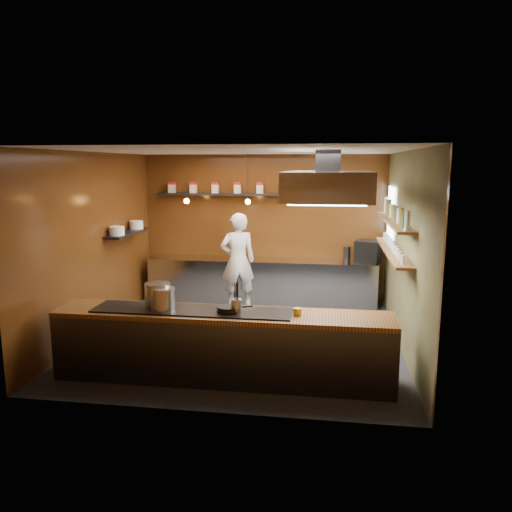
% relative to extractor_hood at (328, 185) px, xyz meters
% --- Properties ---
extents(floor, '(5.00, 5.00, 0.00)m').
position_rel_extractor_hood_xyz_m(floor, '(-1.30, 0.40, -2.51)').
color(floor, black).
rests_on(floor, ground).
extents(back_wall, '(5.00, 0.00, 5.00)m').
position_rel_extractor_hood_xyz_m(back_wall, '(-1.30, 2.90, -1.01)').
color(back_wall, '#3A1A0A').
rests_on(back_wall, ground).
extents(left_wall, '(0.00, 5.00, 5.00)m').
position_rel_extractor_hood_xyz_m(left_wall, '(-3.80, 0.40, -1.01)').
color(left_wall, '#3A1A0A').
rests_on(left_wall, ground).
extents(right_wall, '(0.00, 5.00, 5.00)m').
position_rel_extractor_hood_xyz_m(right_wall, '(1.20, 0.40, -1.01)').
color(right_wall, '#464828').
rests_on(right_wall, ground).
extents(ceiling, '(5.00, 5.00, 0.00)m').
position_rel_extractor_hood_xyz_m(ceiling, '(-1.30, 0.40, 0.49)').
color(ceiling, silver).
rests_on(ceiling, back_wall).
extents(window_pane, '(0.00, 1.00, 1.00)m').
position_rel_extractor_hood_xyz_m(window_pane, '(1.15, 2.10, -0.61)').
color(window_pane, white).
rests_on(window_pane, right_wall).
extents(prep_counter, '(4.60, 0.65, 0.90)m').
position_rel_extractor_hood_xyz_m(prep_counter, '(-1.30, 2.57, -2.06)').
color(prep_counter, silver).
rests_on(prep_counter, floor).
extents(pass_counter, '(4.40, 0.72, 0.94)m').
position_rel_extractor_hood_xyz_m(pass_counter, '(-1.30, -1.20, -2.04)').
color(pass_counter, '#38383D').
rests_on(pass_counter, floor).
extents(tin_shelf, '(2.60, 0.26, 0.04)m').
position_rel_extractor_hood_xyz_m(tin_shelf, '(-2.20, 2.76, -0.31)').
color(tin_shelf, black).
rests_on(tin_shelf, back_wall).
extents(plate_shelf, '(0.30, 1.40, 0.04)m').
position_rel_extractor_hood_xyz_m(plate_shelf, '(-3.64, 1.40, -0.96)').
color(plate_shelf, black).
rests_on(plate_shelf, left_wall).
extents(bottle_shelf_upper, '(0.26, 2.80, 0.04)m').
position_rel_extractor_hood_xyz_m(bottle_shelf_upper, '(1.04, 0.70, -0.59)').
color(bottle_shelf_upper, brown).
rests_on(bottle_shelf_upper, right_wall).
extents(bottle_shelf_lower, '(0.26, 2.80, 0.04)m').
position_rel_extractor_hood_xyz_m(bottle_shelf_lower, '(1.04, 0.70, -1.06)').
color(bottle_shelf_lower, brown).
rests_on(bottle_shelf_lower, right_wall).
extents(extractor_hood, '(1.20, 2.00, 0.72)m').
position_rel_extractor_hood_xyz_m(extractor_hood, '(0.00, 0.00, 0.00)').
color(extractor_hood, '#38383D').
rests_on(extractor_hood, ceiling).
extents(pendant_left, '(0.10, 0.10, 0.95)m').
position_rel_extractor_hood_xyz_m(pendant_left, '(-2.70, 2.10, -0.35)').
color(pendant_left, black).
rests_on(pendant_left, ceiling).
extents(pendant_right, '(0.10, 0.10, 0.95)m').
position_rel_extractor_hood_xyz_m(pendant_right, '(-1.50, 2.10, -0.35)').
color(pendant_right, black).
rests_on(pendant_right, ceiling).
extents(storage_tins, '(2.43, 0.13, 0.22)m').
position_rel_extractor_hood_xyz_m(storage_tins, '(-2.05, 2.76, -0.17)').
color(storage_tins, '#C0B39F').
rests_on(storage_tins, tin_shelf).
extents(plate_stacks, '(0.26, 1.16, 0.16)m').
position_rel_extractor_hood_xyz_m(plate_stacks, '(-3.64, 1.40, -0.86)').
color(plate_stacks, white).
rests_on(plate_stacks, plate_shelf).
extents(bottles, '(0.06, 2.66, 0.24)m').
position_rel_extractor_hood_xyz_m(bottles, '(1.04, 0.70, -0.45)').
color(bottles, silver).
rests_on(bottles, bottle_shelf_upper).
extents(wine_glasses, '(0.07, 2.37, 0.13)m').
position_rel_extractor_hood_xyz_m(wine_glasses, '(1.04, 0.70, -0.97)').
color(wine_glasses, silver).
rests_on(wine_glasses, bottle_shelf_lower).
extents(stockpot_large, '(0.43, 0.43, 0.32)m').
position_rel_extractor_hood_xyz_m(stockpot_large, '(-2.18, -1.16, -1.40)').
color(stockpot_large, '#B2B4B9').
rests_on(stockpot_large, pass_counter).
extents(stockpot_small, '(0.31, 0.31, 0.29)m').
position_rel_extractor_hood_xyz_m(stockpot_small, '(-2.07, -1.26, -1.42)').
color(stockpot_small, '#B9BCC0').
rests_on(stockpot_small, pass_counter).
extents(utensil_crock, '(0.17, 0.17, 0.18)m').
position_rel_extractor_hood_xyz_m(utensil_crock, '(-1.10, -1.27, -1.48)').
color(utensil_crock, '#BABDC1').
rests_on(utensil_crock, pass_counter).
extents(frying_pan, '(0.45, 0.30, 0.08)m').
position_rel_extractor_hood_xyz_m(frying_pan, '(-1.20, -1.25, -1.53)').
color(frying_pan, black).
rests_on(frying_pan, pass_counter).
extents(butter_jar, '(0.13, 0.13, 0.09)m').
position_rel_extractor_hood_xyz_m(butter_jar, '(-0.33, -1.20, -1.54)').
color(butter_jar, yellow).
rests_on(butter_jar, pass_counter).
extents(espresso_machine, '(0.56, 0.54, 0.45)m').
position_rel_extractor_hood_xyz_m(espresso_machine, '(0.80, 2.49, -1.38)').
color(espresso_machine, black).
rests_on(espresso_machine, prep_counter).
extents(chef, '(0.80, 0.66, 1.88)m').
position_rel_extractor_hood_xyz_m(chef, '(-1.71, 2.17, -1.56)').
color(chef, silver).
rests_on(chef, floor).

